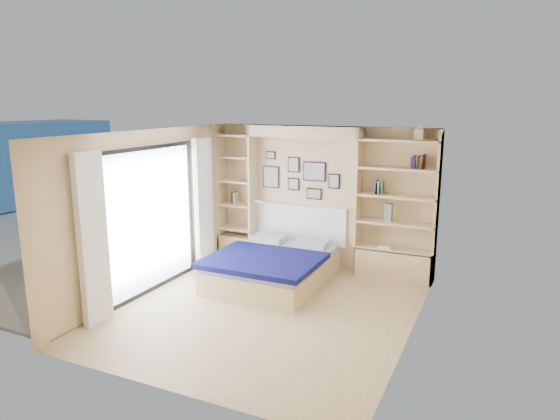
% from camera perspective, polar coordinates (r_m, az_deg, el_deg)
% --- Properties ---
extents(ground, '(4.50, 4.50, 0.00)m').
position_cam_1_polar(ground, '(7.25, -1.52, -11.33)').
color(ground, tan).
rests_on(ground, ground).
extents(room_shell, '(4.50, 4.50, 4.50)m').
position_cam_1_polar(room_shell, '(8.39, 0.67, -0.30)').
color(room_shell, tan).
rests_on(room_shell, ground).
extents(bed, '(1.73, 2.26, 1.07)m').
position_cam_1_polar(bed, '(8.20, -0.81, -6.41)').
color(bed, tan).
rests_on(bed, ground).
extents(photo_gallery, '(1.48, 0.02, 0.82)m').
position_cam_1_polar(photo_gallery, '(8.95, 2.13, 3.93)').
color(photo_gallery, black).
rests_on(photo_gallery, ground).
extents(reading_lamps, '(1.92, 0.12, 0.15)m').
position_cam_1_polar(reading_lamps, '(8.78, 2.46, 0.42)').
color(reading_lamps, silver).
rests_on(reading_lamps, ground).
extents(shelf_decor, '(3.48, 0.23, 2.03)m').
position_cam_1_polar(shelf_decor, '(8.33, 11.42, 3.66)').
color(shelf_decor, '#973117').
rests_on(shelf_decor, ground).
extents(deck, '(3.20, 4.00, 0.05)m').
position_cam_1_polar(deck, '(9.32, -21.95, -6.81)').
color(deck, '#685D4D').
rests_on(deck, ground).
extents(deck_chair, '(0.74, 1.00, 0.90)m').
position_cam_1_polar(deck_chair, '(9.19, -22.02, -4.25)').
color(deck_chair, tan).
rests_on(deck_chair, ground).
extents(shipping_container, '(2.86, 5.78, 2.32)m').
position_cam_1_polar(shipping_container, '(16.40, -28.62, 4.68)').
color(shipping_container, '#24548C').
rests_on(shipping_container, ground).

